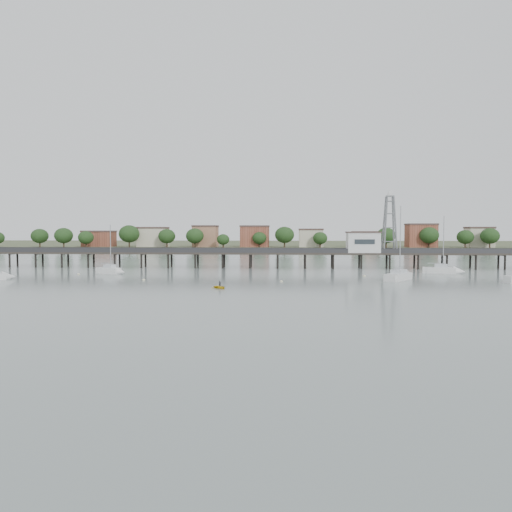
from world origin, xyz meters
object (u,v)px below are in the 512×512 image
Objects in this scene: pier at (264,253)px; yellow_dinghy at (220,288)px; sailboat_b at (113,271)px; sailboat_c at (402,276)px; sailboat_e at (447,270)px; lattice_tower at (390,224)px; white_tender at (108,270)px.

pier is 50.35× the size of yellow_dinghy.
sailboat_c is (61.11, -8.78, -0.02)m from sailboat_b.
sailboat_b is at bearing 98.33° from yellow_dinghy.
sailboat_e is 4.55× the size of yellow_dinghy.
yellow_dinghy is (27.28, -25.86, -0.65)m from sailboat_b.
lattice_tower is 19.71m from sailboat_e.
pier is 9.68× the size of lattice_tower.
pier is 37.89m from sailboat_b.
pier is 11.06× the size of sailboat_e.
lattice_tower is 1.36× the size of sailboat_b.
sailboat_b reaches higher than white_tender.
pier is 45.22m from yellow_dinghy.
lattice_tower is 59.05m from yellow_dinghy.
pier is at bearing 44.89° from yellow_dinghy.
pier is 13.15× the size of sailboat_b.
sailboat_c is 65.12m from white_tender.
sailboat_b reaches higher than pier.
white_tender is (-66.92, -14.74, -10.68)m from lattice_tower.
white_tender is at bearing -163.90° from sailboat_e.
sailboat_b is 3.83× the size of yellow_dinghy.
lattice_tower is at bearing 0.00° from pier.
yellow_dinghy is at bearing -22.69° from white_tender.
sailboat_c is at bearing -96.38° from lattice_tower.
sailboat_e reaches higher than yellow_dinghy.
lattice_tower reaches higher than sailboat_e.
sailboat_b is (-64.20, -18.87, -10.45)m from lattice_tower.
sailboat_e is (10.18, -13.25, -10.46)m from lattice_tower.
lattice_tower is 1.14× the size of sailboat_e.
sailboat_e is at bearing 23.41° from white_tender.
sailboat_b is 4.95m from white_tender.
pier is at bearing 44.90° from white_tender.
pier reaches higher than white_tender.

